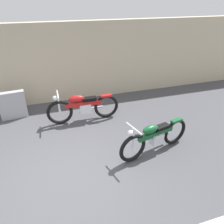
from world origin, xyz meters
TOP-DOWN VIEW (x-y plane):
  - ground_plane at (0.00, 0.00)m, footprint 40.00×40.00m
  - building_wall at (0.00, 4.04)m, footprint 18.00×0.30m
  - stone_marker at (-1.23, 3.10)m, footprint 0.80×0.28m
  - motorcycle_green at (2.15, 0.22)m, footprint 2.01×0.71m
  - motorcycle_red at (0.80, 2.26)m, footprint 2.19×0.61m

SIDE VIEW (x-z plane):
  - ground_plane at x=0.00m, z-range 0.00..0.00m
  - stone_marker at x=-1.23m, z-range 0.00..0.87m
  - motorcycle_green at x=2.15m, z-range -0.02..0.90m
  - motorcycle_red at x=0.80m, z-range -0.02..0.96m
  - building_wall at x=0.00m, z-range 0.00..2.70m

